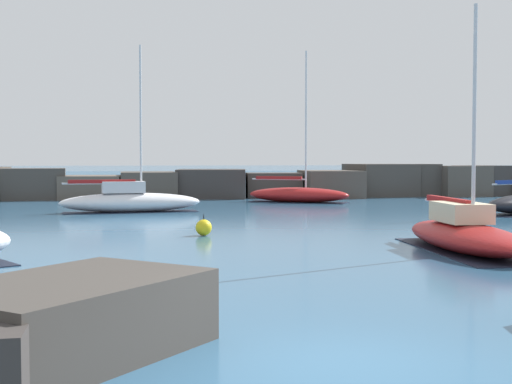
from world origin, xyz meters
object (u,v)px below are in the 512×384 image
at_px(sailboat_moored_5, 130,201).
at_px(mooring_buoy_orange_near, 204,228).
at_px(sailboat_moored_0, 298,194).
at_px(sailboat_moored_2, 465,234).

bearing_deg(sailboat_moored_5, mooring_buoy_orange_near, -76.40).
distance_m(sailboat_moored_0, mooring_buoy_orange_near, 21.69).
relative_size(sailboat_moored_2, mooring_buoy_orange_near, 9.37).
xyz_separation_m(sailboat_moored_2, sailboat_moored_5, (-11.12, 18.70, 0.10)).
distance_m(sailboat_moored_0, sailboat_moored_5, 13.40).
height_order(sailboat_moored_0, mooring_buoy_orange_near, sailboat_moored_0).
distance_m(sailboat_moored_2, sailboat_moored_5, 21.75).
height_order(sailboat_moored_5, mooring_buoy_orange_near, sailboat_moored_5).
distance_m(sailboat_moored_0, sailboat_moored_2, 26.01).
bearing_deg(sailboat_moored_0, mooring_buoy_orange_near, -112.04).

